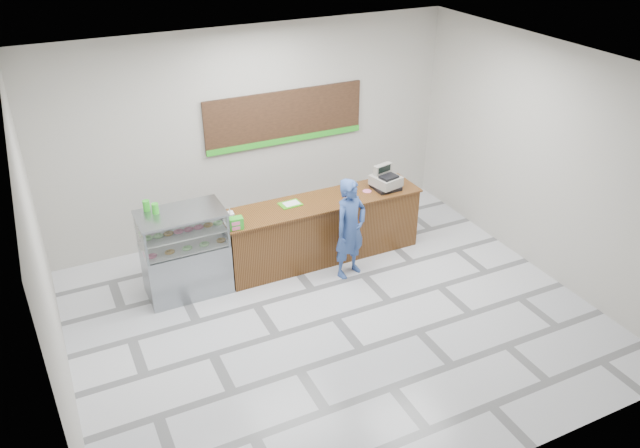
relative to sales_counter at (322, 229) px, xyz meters
name	(u,v)px	position (x,y,z in m)	size (l,w,h in m)	color
floor	(335,318)	(-0.55, -1.55, -0.52)	(7.00, 7.00, 0.00)	silver
back_wall	(254,133)	(-0.55, 1.45, 1.23)	(7.00, 7.00, 0.00)	#B5B1A6
ceiling	(339,72)	(-0.55, -1.55, 2.98)	(7.00, 7.00, 0.00)	silver
sales_counter	(322,229)	(0.00, 0.00, 0.00)	(3.26, 0.76, 1.03)	brown
display_case	(185,252)	(-2.22, 0.00, 0.16)	(1.22, 0.72, 1.33)	gray
menu_board	(285,118)	(0.00, 1.41, 1.42)	(2.80, 0.06, 0.90)	black
cash_register	(386,180)	(1.12, -0.05, 0.65)	(0.48, 0.49, 0.38)	black
card_terminal	(346,193)	(0.43, 0.03, 0.54)	(0.09, 0.17, 0.04)	black
serving_tray	(290,204)	(-0.50, 0.09, 0.52)	(0.35, 0.26, 0.02)	green
napkin_box	(229,216)	(-1.50, 0.04, 0.57)	(0.13, 0.13, 0.11)	white
straw_cup	(230,217)	(-1.50, -0.01, 0.57)	(0.08, 0.08, 0.11)	silver
promo_box	(236,223)	(-1.50, -0.27, 0.60)	(0.20, 0.13, 0.18)	green
donut_decal	(367,191)	(0.80, -0.02, 0.52)	(0.14, 0.14, 0.00)	#E26390
green_cup_left	(146,206)	(-2.62, 0.26, 0.89)	(0.10, 0.10, 0.15)	green
green_cup_right	(155,208)	(-2.53, 0.13, 0.89)	(0.10, 0.10, 0.15)	green
customer	(350,228)	(0.17, -0.62, 0.29)	(0.59, 0.38, 1.61)	#314D8F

